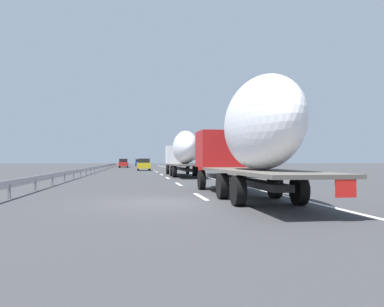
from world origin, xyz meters
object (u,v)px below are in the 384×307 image
road_sign (187,156)px  truck_lead (183,151)px  car_red_compact (123,163)px  car_blue_sedan (139,162)px  car_yellow_coupe (144,164)px  car_black_suv (124,163)px  truck_trailing (250,135)px

road_sign → truck_lead: bearing=171.5°
car_red_compact → road_sign: road_sign is taller
car_blue_sedan → truck_lead: bearing=-176.9°
truck_lead → car_yellow_coupe: bearing=8.9°
car_black_suv → car_yellow_coupe: bearing=-173.5°
truck_trailing → car_blue_sedan: truck_trailing is taller
truck_lead → truck_trailing: truck_trailing is taller
car_black_suv → car_red_compact: bearing=-178.8°
car_yellow_coupe → car_black_suv: (34.42, 3.94, 0.00)m
car_yellow_coupe → road_sign: (-0.55, -6.45, 1.30)m
truck_trailing → road_sign: truck_trailing is taller
car_yellow_coupe → road_sign: 6.60m
car_blue_sedan → car_black_suv: car_blue_sedan is taller
truck_trailing → car_blue_sedan: size_ratio=2.88×
truck_trailing → car_yellow_coupe: size_ratio=3.33×
car_red_compact → road_sign: bearing=-155.7°
road_sign → car_red_compact: bearing=24.3°
car_blue_sedan → car_yellow_coupe: bearing=-179.5°
car_black_suv → road_sign: road_sign is taller
truck_trailing → car_black_suv: size_ratio=3.41×
truck_lead → car_black_suv: truck_lead is taller
truck_trailing → car_red_compact: bearing=6.1°
car_blue_sedan → car_black_suv: size_ratio=1.19×
car_red_compact → car_blue_sedan: car_red_compact is taller
truck_trailing → car_red_compact: (65.33, 7.03, -1.66)m
truck_lead → truck_trailing: bearing=180.0°
car_yellow_coupe → car_black_suv: size_ratio=1.03×
car_yellow_coupe → road_sign: bearing=-94.9°
truck_lead → car_blue_sedan: size_ratio=2.95×
car_red_compact → truck_lead: bearing=-170.8°
truck_trailing → truck_lead: bearing=-0.0°
truck_trailing → road_sign: 42.97m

